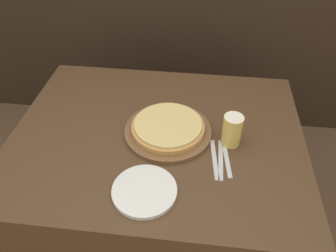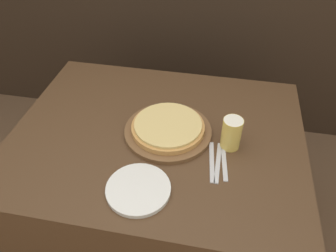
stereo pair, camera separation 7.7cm
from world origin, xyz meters
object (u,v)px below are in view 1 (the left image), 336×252
fork (214,159)px  dinner_knife (221,160)px  dinner_plate (145,191)px  spoon (227,160)px  pizza_on_board (168,129)px  beer_glass (232,129)px

fork → dinner_knife: size_ratio=1.00×
dinner_plate → spoon: 0.36m
pizza_on_board → beer_glass: 0.28m
beer_glass → dinner_knife: size_ratio=0.64×
fork → dinner_knife: same height
dinner_plate → dinner_knife: bearing=35.0°
fork → dinner_knife: bearing=0.0°
pizza_on_board → fork: bearing=-33.7°
dinner_plate → pizza_on_board: bearing=82.1°
pizza_on_board → spoon: bearing=-28.2°
fork → spoon: same height
beer_glass → pizza_on_board: bearing=173.8°
fork → spoon: 0.05m
dinner_knife → spoon: size_ratio=1.17×
dinner_knife → fork: bearing=180.0°
dinner_plate → fork: 0.32m
beer_glass → spoon: beer_glass is taller
pizza_on_board → fork: 0.25m
spoon → dinner_knife: bearing=180.0°
pizza_on_board → beer_glass: bearing=-6.2°
fork → spoon: bearing=0.0°
pizza_on_board → beer_glass: size_ratio=2.72×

